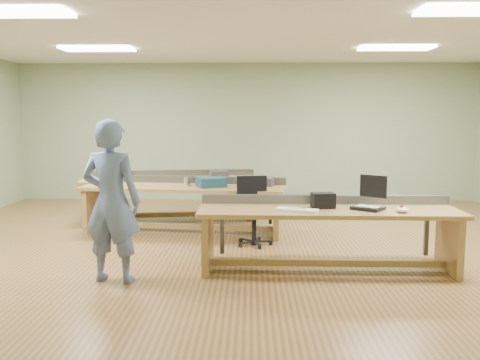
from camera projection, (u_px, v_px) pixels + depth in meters
The scene contains 21 objects.
floor at pixel (245, 244), 7.37m from camera, with size 10.00×10.00×0.00m, color olive.
ceiling at pixel (245, 32), 7.00m from camera, with size 10.00×10.00×0.00m, color silver.
wall_back at pixel (247, 132), 11.15m from camera, with size 10.00×0.04×3.00m, color gray.
wall_front at pixel (237, 170), 3.21m from camera, with size 10.00×0.04×3.00m, color gray.
fluor_panels at pixel (245, 34), 7.00m from camera, with size 6.20×3.50×0.03m.
workbench_front at pixel (328, 224), 6.07m from camera, with size 3.08×0.85×0.86m.
workbench_mid at pixel (184, 197), 8.08m from camera, with size 3.28×1.24×0.86m.
workbench_back at pixel (170, 189), 9.07m from camera, with size 3.18×1.25×0.86m.
person at pixel (111, 201), 5.59m from camera, with size 0.66×0.43×1.82m, color slate.
laptop_base at pixel (368, 208), 5.96m from camera, with size 0.34×0.27×0.04m, color black.
laptop_screen at pixel (373, 186), 6.04m from camera, with size 0.34×0.02×0.26m, color black.
keyboard at pixel (297, 210), 5.87m from camera, with size 0.49×0.16×0.03m, color white.
trackball_mouse at pixel (402, 209), 5.78m from camera, with size 0.14×0.17×0.07m, color white.
camera_bag at pixel (323, 201), 6.06m from camera, with size 0.27×0.17×0.18m, color black.
task_chair at pixel (254, 220), 7.32m from camera, with size 0.61×0.61×0.98m.
parts_bin_teal at pixel (211, 182), 7.90m from camera, with size 0.42×0.31×0.15m, color #153845.
parts_bin_grey at pixel (259, 181), 8.09m from camera, with size 0.46×0.29×0.12m, color #313133.
mug at pixel (187, 182), 8.13m from camera, with size 0.13×0.13×0.10m, color #313133.
drinks_can at pixel (186, 182), 8.05m from camera, with size 0.07×0.07×0.13m, color silver.
storage_box_back at pixel (119, 172), 9.03m from camera, with size 0.36×0.25×0.20m, color black.
tray_back at pixel (219, 174), 9.09m from camera, with size 0.31×0.23×0.13m, color #313133.
Camera 1 is at (0.09, -7.19, 1.83)m, focal length 38.00 mm.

